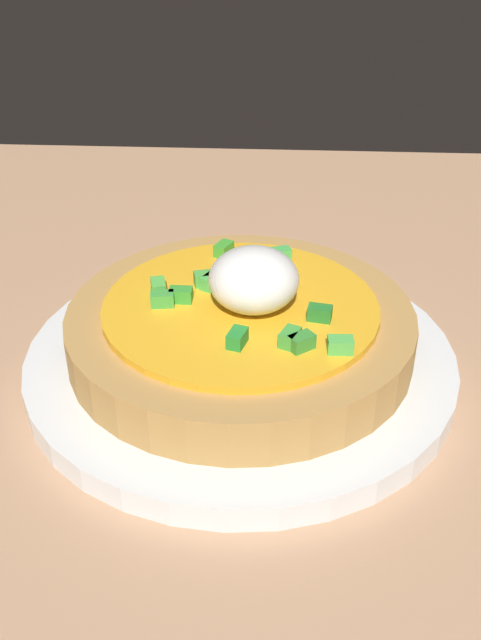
% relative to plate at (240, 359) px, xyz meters
% --- Properties ---
extents(dining_table, '(1.23, 0.85, 0.03)m').
position_rel_plate_xyz_m(dining_table, '(-0.04, 0.03, -0.02)').
color(dining_table, tan).
rests_on(dining_table, ground).
extents(plate, '(0.25, 0.25, 0.01)m').
position_rel_plate_xyz_m(plate, '(0.00, 0.00, 0.00)').
color(plate, white).
rests_on(plate, dining_table).
extents(pizza, '(0.20, 0.20, 0.07)m').
position_rel_plate_xyz_m(pizza, '(-0.00, 0.00, 0.02)').
color(pizza, '#B88847').
rests_on(pizza, plate).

